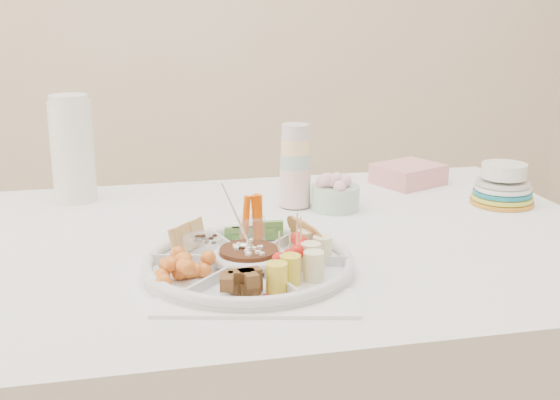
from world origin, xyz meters
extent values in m
cube|color=white|center=(0.00, 0.00, 0.38)|extent=(1.52, 1.02, 0.76)
cylinder|color=silver|center=(-0.05, -0.18, 0.78)|extent=(0.46, 0.46, 0.04)
cylinder|color=black|center=(-0.05, -0.18, 0.79)|extent=(0.13, 0.13, 0.04)
cylinder|color=silver|center=(0.13, 0.21, 0.86)|extent=(0.09, 0.09, 0.20)
cylinder|color=white|center=(-0.39, 0.38, 0.89)|extent=(0.12, 0.12, 0.27)
cylinder|color=silver|center=(0.22, 0.17, 0.80)|extent=(0.14, 0.14, 0.09)
cube|color=pink|center=(0.48, 0.36, 0.79)|extent=(0.21, 0.19, 0.05)
cylinder|color=gold|center=(0.63, 0.13, 0.81)|extent=(0.18, 0.18, 0.10)
cube|color=white|center=(-0.07, -0.33, 0.76)|extent=(0.35, 0.18, 0.01)
camera|label=1|loc=(-0.26, -1.37, 1.24)|focal=45.00mm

